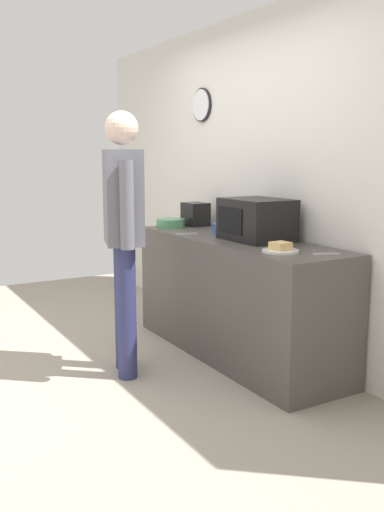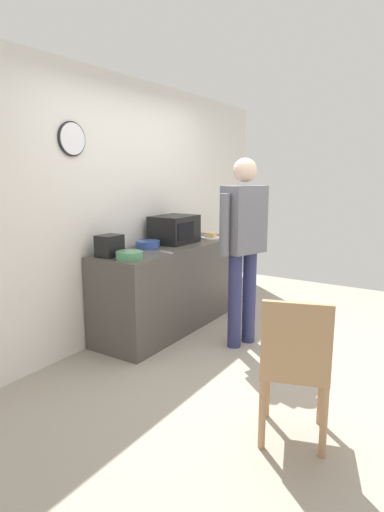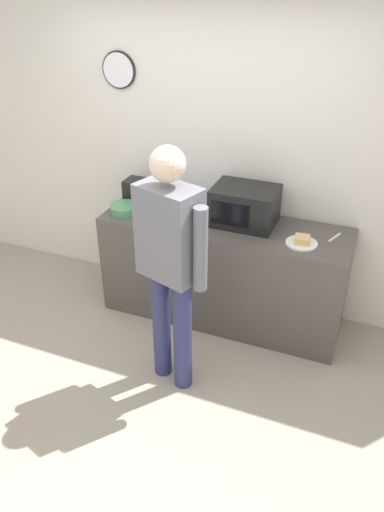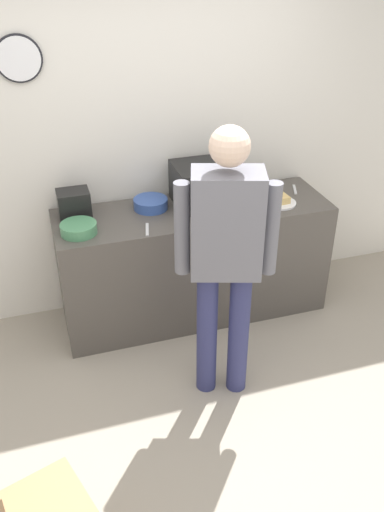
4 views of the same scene
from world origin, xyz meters
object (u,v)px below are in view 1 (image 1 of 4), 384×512
at_px(cereal_bowl, 228,228).
at_px(spoon_utensil, 187,234).
at_px(microwave, 257,220).
at_px(salad_bowl, 171,223).
at_px(toaster, 195,214).
at_px(sandwich_plate, 280,249).
at_px(person_standing, 123,223).
at_px(fork_utensil, 327,254).

xyz_separation_m(cereal_bowl, spoon_utensil, (-0.10, -0.31, -0.03)).
bearing_deg(microwave, salad_bowl, -169.12).
bearing_deg(toaster, sandwich_plate, -8.99).
bearing_deg(toaster, person_standing, -53.19).
bearing_deg(spoon_utensil, microwave, 27.70).
relative_size(sandwich_plate, fork_utensil, 1.39).
height_order(microwave, person_standing, person_standing).
relative_size(salad_bowl, fork_utensil, 1.43).
bearing_deg(spoon_utensil, sandwich_plate, 5.64).
bearing_deg(salad_bowl, sandwich_plate, 0.41).
bearing_deg(sandwich_plate, spoon_utensil, -174.36).
bearing_deg(toaster, cereal_bowl, -2.22).
xyz_separation_m(microwave, fork_utensil, (0.71, 0.01, -0.15)).
bearing_deg(salad_bowl, spoon_utensil, -11.61).
bearing_deg(cereal_bowl, fork_utensil, -0.99).
bearing_deg(person_standing, microwave, 76.95).
height_order(spoon_utensil, person_standing, person_standing).
bearing_deg(spoon_utensil, salad_bowl, 168.39).
relative_size(toaster, spoon_utensil, 1.29).
bearing_deg(microwave, cereal_bowl, 175.38).
bearing_deg(microwave, fork_utensil, 1.18).
distance_m(sandwich_plate, person_standing, 1.06).
distance_m(toaster, person_standing, 1.25).
height_order(microwave, toaster, microwave).
xyz_separation_m(sandwich_plate, toaster, (-1.47, 0.23, 0.08)).
relative_size(fork_utensil, spoon_utensil, 1.00).
relative_size(microwave, salad_bowl, 2.06).
distance_m(salad_bowl, person_standing, 1.08).
bearing_deg(person_standing, cereal_bowl, 101.89).
bearing_deg(cereal_bowl, person_standing, -78.11).
distance_m(fork_utensil, spoon_utensil, 1.28).
bearing_deg(salad_bowl, fork_utensil, 6.82).
bearing_deg(salad_bowl, microwave, 10.88).
bearing_deg(salad_bowl, person_standing, -45.11).
xyz_separation_m(sandwich_plate, fork_utensil, (0.22, 0.19, -0.02)).
xyz_separation_m(cereal_bowl, fork_utensil, (1.14, -0.02, -0.03)).
xyz_separation_m(fork_utensil, spoon_utensil, (-1.24, -0.29, 0.00)).
xyz_separation_m(salad_bowl, person_standing, (0.75, -0.76, 0.12)).
distance_m(salad_bowl, fork_utensil, 1.70).
bearing_deg(fork_utensil, cereal_bowl, 179.01).
distance_m(microwave, spoon_utensil, 0.62).
xyz_separation_m(salad_bowl, toaster, (0.01, 0.24, 0.06)).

